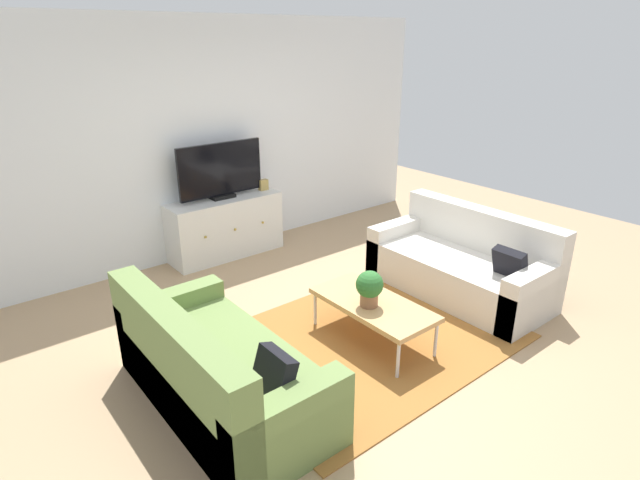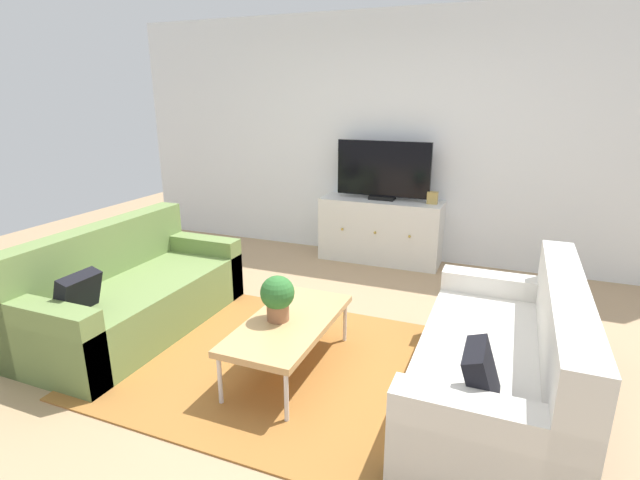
{
  "view_description": "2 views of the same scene",
  "coord_description": "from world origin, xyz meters",
  "px_view_note": "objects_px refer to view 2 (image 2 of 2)",
  "views": [
    {
      "loc": [
        -2.75,
        -2.91,
        2.49
      ],
      "look_at": [
        0.0,
        0.47,
        0.75
      ],
      "focal_mm": 29.02,
      "sensor_mm": 36.0,
      "label": 1
    },
    {
      "loc": [
        1.33,
        -2.81,
        1.83
      ],
      "look_at": [
        0.0,
        0.47,
        0.75
      ],
      "focal_mm": 26.85,
      "sensor_mm": 36.0,
      "label": 2
    }
  ],
  "objects_px": {
    "coffee_table": "(289,324)",
    "couch_left_side": "(128,296)",
    "couch_right_side": "(509,369)",
    "potted_plant": "(278,296)",
    "mantel_clock": "(432,198)",
    "flat_screen_tv": "(383,171)",
    "tv_console": "(380,230)"
  },
  "relations": [
    {
      "from": "coffee_table",
      "to": "couch_left_side",
      "type": "bearing_deg",
      "value": 176.65
    },
    {
      "from": "couch_left_side",
      "to": "couch_right_side",
      "type": "relative_size",
      "value": 1.0
    },
    {
      "from": "coffee_table",
      "to": "potted_plant",
      "type": "xyz_separation_m",
      "value": [
        -0.07,
        -0.02,
        0.2
      ]
    },
    {
      "from": "mantel_clock",
      "to": "potted_plant",
      "type": "bearing_deg",
      "value": -103.46
    },
    {
      "from": "couch_right_side",
      "to": "potted_plant",
      "type": "bearing_deg",
      "value": -175.86
    },
    {
      "from": "coffee_table",
      "to": "flat_screen_tv",
      "type": "bearing_deg",
      "value": 90.74
    },
    {
      "from": "mantel_clock",
      "to": "tv_console",
      "type": "bearing_deg",
      "value": -180.0
    },
    {
      "from": "tv_console",
      "to": "flat_screen_tv",
      "type": "distance_m",
      "value": 0.68
    },
    {
      "from": "couch_left_side",
      "to": "potted_plant",
      "type": "xyz_separation_m",
      "value": [
        1.41,
        -0.11,
        0.27
      ]
    },
    {
      "from": "couch_left_side",
      "to": "potted_plant",
      "type": "height_order",
      "value": "couch_left_side"
    },
    {
      "from": "potted_plant",
      "to": "mantel_clock",
      "type": "distance_m",
      "value": 2.56
    },
    {
      "from": "mantel_clock",
      "to": "couch_left_side",
      "type": "bearing_deg",
      "value": -130.16
    },
    {
      "from": "coffee_table",
      "to": "flat_screen_tv",
      "type": "distance_m",
      "value": 2.57
    },
    {
      "from": "potted_plant",
      "to": "mantel_clock",
      "type": "height_order",
      "value": "mantel_clock"
    },
    {
      "from": "couch_left_side",
      "to": "coffee_table",
      "type": "distance_m",
      "value": 1.48
    },
    {
      "from": "couch_left_side",
      "to": "flat_screen_tv",
      "type": "xyz_separation_m",
      "value": [
        1.45,
        2.39,
        0.75
      ]
    },
    {
      "from": "potted_plant",
      "to": "tv_console",
      "type": "xyz_separation_m",
      "value": [
        0.04,
        2.48,
        -0.19
      ]
    },
    {
      "from": "tv_console",
      "to": "flat_screen_tv",
      "type": "bearing_deg",
      "value": 90.0
    },
    {
      "from": "tv_console",
      "to": "couch_left_side",
      "type": "bearing_deg",
      "value": -121.39
    },
    {
      "from": "flat_screen_tv",
      "to": "mantel_clock",
      "type": "distance_m",
      "value": 0.61
    },
    {
      "from": "tv_console",
      "to": "mantel_clock",
      "type": "bearing_deg",
      "value": 0.0
    },
    {
      "from": "coffee_table",
      "to": "potted_plant",
      "type": "bearing_deg",
      "value": -164.71
    },
    {
      "from": "coffee_table",
      "to": "tv_console",
      "type": "height_order",
      "value": "tv_console"
    },
    {
      "from": "coffee_table",
      "to": "tv_console",
      "type": "distance_m",
      "value": 2.46
    },
    {
      "from": "tv_console",
      "to": "flat_screen_tv",
      "type": "xyz_separation_m",
      "value": [
        0.0,
        0.02,
        0.68
      ]
    },
    {
      "from": "couch_right_side",
      "to": "flat_screen_tv",
      "type": "height_order",
      "value": "flat_screen_tv"
    },
    {
      "from": "flat_screen_tv",
      "to": "mantel_clock",
      "type": "height_order",
      "value": "flat_screen_tv"
    },
    {
      "from": "potted_plant",
      "to": "couch_right_side",
      "type": "bearing_deg",
      "value": 4.14
    },
    {
      "from": "tv_console",
      "to": "mantel_clock",
      "type": "distance_m",
      "value": 0.7
    },
    {
      "from": "tv_console",
      "to": "flat_screen_tv",
      "type": "relative_size",
      "value": 1.3
    },
    {
      "from": "flat_screen_tv",
      "to": "coffee_table",
      "type": "bearing_deg",
      "value": -89.26
    },
    {
      "from": "coffee_table",
      "to": "potted_plant",
      "type": "height_order",
      "value": "potted_plant"
    }
  ]
}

